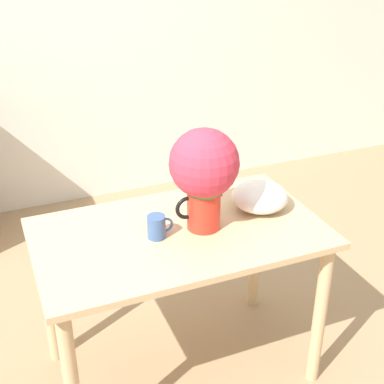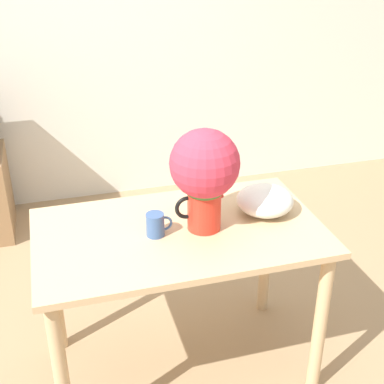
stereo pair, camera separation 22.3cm
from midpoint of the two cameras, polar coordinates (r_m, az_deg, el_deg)
name	(u,v)px [view 1 (the left image)]	position (r m, az deg, el deg)	size (l,w,h in m)	color
wall_back	(42,33)	(3.98, -17.33, 15.90)	(8.00, 0.05, 2.60)	silver
table	(180,255)	(2.39, -4.03, -6.82)	(1.25, 0.73, 0.80)	tan
flower_vase	(204,171)	(2.21, -1.60, 2.18)	(0.29, 0.29, 0.45)	red
coffee_mug	(157,227)	(2.25, -6.59, -3.77)	(0.11, 0.08, 0.10)	#385689
white_bowl	(260,197)	(2.46, 4.68, -0.56)	(0.26, 0.26, 0.13)	silver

